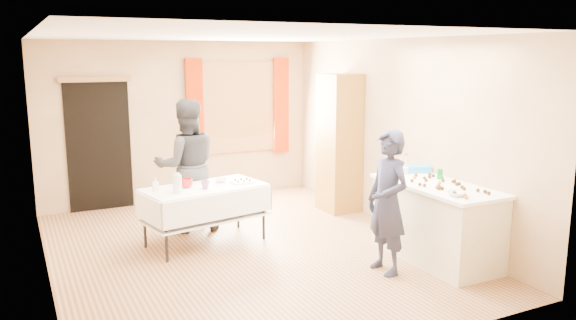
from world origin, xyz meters
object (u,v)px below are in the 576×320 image
cabinet (339,143)px  girl (388,202)px  chair (192,205)px  counter (436,222)px  party_table (205,210)px  woman (187,166)px

cabinet → girl: (-0.86, -2.41, -0.25)m
cabinet → chair: cabinet is taller
counter → girl: size_ratio=1.02×
counter → chair: bearing=129.7°
girl → chair: bearing=-154.1°
cabinet → chair: 2.41m
cabinet → chair: bearing=173.3°
chair → girl: bearing=-44.0°
girl → cabinet: bearing=158.5°
chair → cabinet: bearing=11.6°
cabinet → girl: bearing=-109.6°
party_table → counter: bearing=-48.2°
cabinet → girl: 2.57m
girl → woman: size_ratio=0.88×
party_table → girl: (1.50, -1.81, 0.35)m
girl → woman: (-1.53, 2.46, 0.11)m
chair → woman: bearing=-100.7°
party_table → woman: 0.80m
cabinet → counter: size_ratio=1.29×
girl → woman: woman is taller
woman → counter: bearing=141.3°
counter → woman: bearing=133.7°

